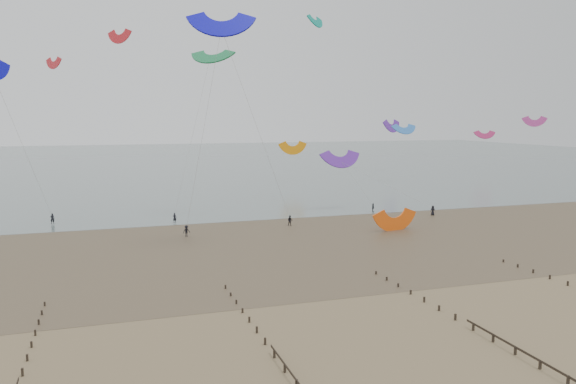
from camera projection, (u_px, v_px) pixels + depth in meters
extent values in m
plane|color=brown|center=(396.00, 311.00, 53.43)|extent=(500.00, 500.00, 0.00)
plane|color=#475654|center=(169.00, 160.00, 241.95)|extent=(500.00, 500.00, 0.00)
plane|color=#473A28|center=(284.00, 237.00, 86.42)|extent=(500.00, 500.00, 0.00)
ellipsoid|color=slate|center=(177.00, 268.00, 68.65)|extent=(23.60, 14.36, 0.01)
ellipsoid|color=slate|center=(348.00, 229.00, 92.93)|extent=(33.64, 18.32, 0.01)
ellipsoid|color=slate|center=(545.00, 226.00, 95.51)|extent=(19.65, 13.67, 0.01)
ellipsoid|color=slate|center=(3.00, 249.00, 78.87)|extent=(26.95, 14.22, 0.01)
cube|color=black|center=(22.00, 373.00, 40.02)|extent=(0.16, 0.16, 0.62)
cube|color=black|center=(27.00, 358.00, 42.50)|extent=(0.16, 0.16, 0.59)
cube|color=black|center=(31.00, 345.00, 44.98)|extent=(0.16, 0.16, 0.57)
cube|color=black|center=(35.00, 333.00, 47.46)|extent=(0.16, 0.16, 0.54)
cube|color=black|center=(39.00, 323.00, 49.95)|extent=(0.16, 0.16, 0.51)
cube|color=black|center=(42.00, 313.00, 52.43)|extent=(0.16, 0.16, 0.48)
cube|color=black|center=(45.00, 304.00, 54.91)|extent=(0.16, 0.16, 0.45)
cube|color=black|center=(285.00, 369.00, 40.57)|extent=(0.16, 0.16, 0.68)
cube|color=black|center=(274.00, 354.00, 43.05)|extent=(0.16, 0.16, 0.65)
cube|color=black|center=(265.00, 342.00, 45.53)|extent=(0.16, 0.16, 0.62)
cube|color=black|center=(257.00, 330.00, 48.02)|extent=(0.16, 0.16, 0.59)
cube|color=black|center=(249.00, 320.00, 50.50)|extent=(0.16, 0.16, 0.57)
cube|color=black|center=(243.00, 311.00, 52.98)|extent=(0.16, 0.16, 0.54)
cube|color=black|center=(236.00, 302.00, 55.46)|extent=(0.16, 0.16, 0.51)
cube|color=black|center=(231.00, 294.00, 57.95)|extent=(0.16, 0.16, 0.48)
cube|color=black|center=(226.00, 287.00, 60.43)|extent=(0.16, 0.16, 0.45)
cube|color=black|center=(568.00, 381.00, 38.64)|extent=(0.16, 0.16, 0.77)
cube|color=black|center=(540.00, 365.00, 41.12)|extent=(0.16, 0.16, 0.74)
cube|color=black|center=(515.00, 351.00, 43.61)|extent=(0.16, 0.16, 0.71)
cube|color=black|center=(493.00, 339.00, 46.09)|extent=(0.16, 0.16, 0.68)
cube|color=black|center=(473.00, 327.00, 48.57)|extent=(0.16, 0.16, 0.65)
cube|color=black|center=(455.00, 317.00, 51.05)|extent=(0.16, 0.16, 0.62)
cube|color=black|center=(439.00, 308.00, 53.54)|extent=(0.16, 0.16, 0.59)
cube|color=black|center=(424.00, 300.00, 56.02)|extent=(0.16, 0.16, 0.57)
cube|color=black|center=(411.00, 292.00, 58.50)|extent=(0.16, 0.16, 0.54)
cube|color=black|center=(398.00, 285.00, 60.98)|extent=(0.16, 0.16, 0.51)
cube|color=black|center=(387.00, 279.00, 63.47)|extent=(0.16, 0.16, 0.48)
cube|color=black|center=(376.00, 273.00, 65.95)|extent=(0.16, 0.16, 0.45)
cube|color=black|center=(568.00, 284.00, 61.54)|extent=(0.16, 0.16, 0.57)
cube|color=black|center=(550.00, 277.00, 64.02)|extent=(0.16, 0.16, 0.54)
cube|color=black|center=(533.00, 271.00, 66.50)|extent=(0.16, 0.16, 0.51)
cube|color=black|center=(518.00, 266.00, 68.98)|extent=(0.16, 0.16, 0.48)
cube|color=black|center=(503.00, 261.00, 71.47)|extent=(0.16, 0.16, 0.45)
imported|color=black|center=(175.00, 218.00, 98.21)|extent=(0.74, 0.63, 1.74)
imported|color=black|center=(52.00, 219.00, 97.18)|extent=(0.70, 0.47, 1.86)
imported|color=black|center=(433.00, 210.00, 105.63)|extent=(1.03, 1.08, 1.86)
imported|color=black|center=(290.00, 221.00, 95.37)|extent=(1.05, 0.93, 1.80)
imported|color=black|center=(186.00, 231.00, 86.73)|extent=(1.30, 0.98, 1.79)
imported|color=black|center=(373.00, 208.00, 109.08)|extent=(0.94, 1.09, 1.76)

